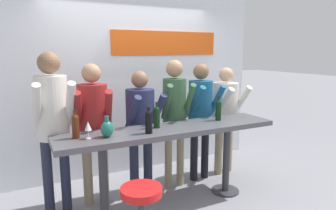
# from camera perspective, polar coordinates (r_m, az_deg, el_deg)

# --- Properties ---
(ground_plane) EXTENTS (40.00, 40.00, 0.00)m
(ground_plane) POSITION_cam_1_polar(r_m,az_deg,el_deg) (3.81, 0.59, -18.57)
(ground_plane) COLOR gray
(back_wall) EXTENTS (4.21, 0.12, 2.88)m
(back_wall) POSITION_cam_1_polar(r_m,az_deg,el_deg) (4.58, -6.99, 5.26)
(back_wall) COLOR silver
(back_wall) RESTS_ON ground_plane
(tasting_table) EXTENTS (2.61, 0.55, 0.97)m
(tasting_table) POSITION_cam_1_polar(r_m,az_deg,el_deg) (3.49, 0.62, -6.64)
(tasting_table) COLOR #4C4C51
(tasting_table) RESTS_ON ground_plane
(bar_stool) EXTENTS (0.40, 0.40, 0.64)m
(bar_stool) POSITION_cam_1_polar(r_m,az_deg,el_deg) (2.87, -5.06, -19.25)
(bar_stool) COLOR #333338
(bar_stool) RESTS_ON ground_plane
(person_far_left) EXTENTS (0.42, 0.55, 1.83)m
(person_far_left) POSITION_cam_1_polar(r_m,az_deg,el_deg) (3.51, -21.14, -1.76)
(person_far_left) COLOR #23283D
(person_far_left) RESTS_ON ground_plane
(person_left) EXTENTS (0.48, 0.58, 1.70)m
(person_left) POSITION_cam_1_polar(r_m,az_deg,el_deg) (3.62, -14.03, -2.53)
(person_left) COLOR gray
(person_left) RESTS_ON ground_plane
(person_center_left) EXTENTS (0.46, 0.55, 1.60)m
(person_center_left) POSITION_cam_1_polar(r_m,az_deg,el_deg) (3.77, -5.22, -2.85)
(person_center_left) COLOR #23283D
(person_center_left) RESTS_ON ground_plane
(person_center) EXTENTS (0.44, 0.56, 1.73)m
(person_center) POSITION_cam_1_polar(r_m,az_deg,el_deg) (3.97, 1.27, -0.66)
(person_center) COLOR gray
(person_center) RESTS_ON ground_plane
(person_center_right) EXTENTS (0.40, 0.51, 1.67)m
(person_center_right) POSITION_cam_1_polar(r_m,az_deg,el_deg) (4.22, 6.25, -0.73)
(person_center_right) COLOR black
(person_center_right) RESTS_ON ground_plane
(person_right) EXTENTS (0.48, 0.56, 1.60)m
(person_right) POSITION_cam_1_polar(r_m,az_deg,el_deg) (4.52, 10.90, -0.80)
(person_right) COLOR gray
(person_right) RESTS_ON ground_plane
(wine_bottle_0) EXTENTS (0.07, 0.07, 0.31)m
(wine_bottle_0) POSITION_cam_1_polar(r_m,az_deg,el_deg) (3.84, 9.59, -0.79)
(wine_bottle_0) COLOR black
(wine_bottle_0) RESTS_ON tasting_table
(wine_bottle_1) EXTENTS (0.08, 0.08, 0.30)m
(wine_bottle_1) POSITION_cam_1_polar(r_m,az_deg,el_deg) (3.19, -3.70, -3.01)
(wine_bottle_1) COLOR black
(wine_bottle_1) RESTS_ON tasting_table
(wine_bottle_2) EXTENTS (0.07, 0.07, 0.29)m
(wine_bottle_2) POSITION_cam_1_polar(r_m,az_deg,el_deg) (3.14, -17.22, -3.68)
(wine_bottle_2) COLOR #4C1E0F
(wine_bottle_2) RESTS_ON tasting_table
(wine_bottle_3) EXTENTS (0.07, 0.07, 0.30)m
(wine_bottle_3) POSITION_cam_1_polar(r_m,az_deg,el_deg) (3.41, -2.17, -2.11)
(wine_bottle_3) COLOR black
(wine_bottle_3) RESTS_ON tasting_table
(wine_glass_0) EXTENTS (0.07, 0.07, 0.18)m
(wine_glass_0) POSITION_cam_1_polar(r_m,az_deg,el_deg) (3.09, -14.99, -4.00)
(wine_glass_0) COLOR silver
(wine_glass_0) RESTS_ON tasting_table
(decorative_vase) EXTENTS (0.13, 0.13, 0.22)m
(decorative_vase) POSITION_cam_1_polar(r_m,az_deg,el_deg) (3.12, -11.54, -4.43)
(decorative_vase) COLOR #1E665B
(decorative_vase) RESTS_ON tasting_table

